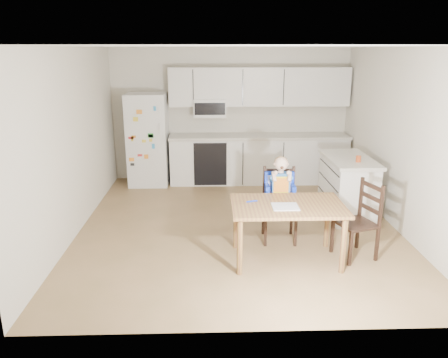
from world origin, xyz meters
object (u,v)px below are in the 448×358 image
chair_side (363,215)px  refrigerator (148,140)px  dining_table (287,212)px  red_cup (358,159)px  chair_booster (280,190)px  kitchen_island (347,186)px

chair_side → refrigerator: bearing=-154.2°
refrigerator → dining_table: bearing=-57.4°
chair_side → dining_table: bearing=-103.0°
refrigerator → red_cup: 3.86m
chair_booster → dining_table: bearing=-87.9°
refrigerator → kitchen_island: bearing=-28.5°
chair_side → chair_booster: bearing=-137.7°
refrigerator → chair_side: size_ratio=1.79×
dining_table → chair_booster: (0.00, 0.62, 0.08)m
dining_table → chair_booster: size_ratio=1.16×
refrigerator → dining_table: (2.07, -3.23, -0.23)m
kitchen_island → red_cup: 0.56m
dining_table → chair_side: 0.95m
chair_side → red_cup: bearing=148.2°
refrigerator → chair_booster: (2.07, -2.61, -0.16)m
refrigerator → chair_booster: 3.34m
kitchen_island → chair_booster: (-1.17, -0.85, 0.23)m
dining_table → chair_side: size_ratio=1.40×
red_cup → chair_booster: bearing=-154.1°
kitchen_island → red_cup: (0.05, -0.26, 0.50)m
kitchen_island → chair_side: (-0.24, -1.39, 0.08)m
dining_table → chair_booster: bearing=89.8°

